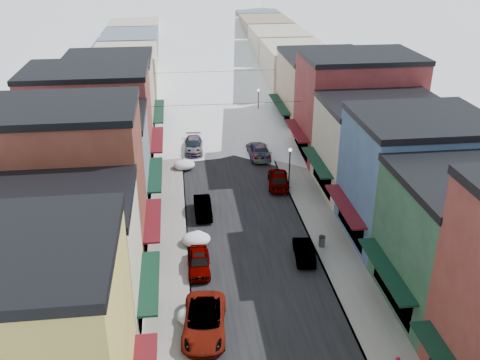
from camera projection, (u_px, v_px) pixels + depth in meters
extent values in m
cube|color=black|center=(214.00, 105.00, 78.37)|extent=(10.00, 160.00, 0.01)
cube|color=gray|center=(169.00, 107.00, 77.62)|extent=(3.20, 160.00, 0.15)
cube|color=gray|center=(258.00, 103.00, 79.06)|extent=(3.20, 160.00, 0.15)
cube|color=slate|center=(179.00, 106.00, 77.79)|extent=(0.10, 160.00, 0.15)
cube|color=slate|center=(248.00, 104.00, 78.89)|extent=(0.10, 160.00, 0.15)
cube|color=#DBC150|center=(15.00, 359.00, 24.19)|extent=(10.00, 8.50, 11.00)
cube|color=beige|center=(54.00, 271.00, 32.26)|extent=(10.00, 8.00, 9.00)
cube|color=black|center=(42.00, 201.00, 30.26)|extent=(10.20, 8.20, 0.50)
cube|color=black|center=(149.00, 282.00, 33.42)|extent=(1.20, 6.80, 0.15)
cube|color=maroon|center=(65.00, 191.00, 38.78)|extent=(11.00, 8.00, 12.00)
cube|color=black|center=(53.00, 108.00, 36.15)|extent=(11.20, 8.20, 0.50)
cube|color=#530E16|center=(153.00, 220.00, 40.62)|extent=(1.20, 6.80, 0.15)
cube|color=slate|center=(91.00, 167.00, 47.23)|extent=(10.00, 9.00, 8.50)
cube|color=black|center=(84.00, 118.00, 45.33)|extent=(10.20, 9.20, 0.50)
cube|color=black|center=(155.00, 174.00, 48.28)|extent=(1.20, 7.65, 0.15)
cube|color=maroon|center=(91.00, 123.00, 54.80)|extent=(12.00, 9.00, 10.50)
cube|color=black|center=(85.00, 70.00, 52.49)|extent=(12.20, 9.20, 0.50)
cube|color=#530E16|center=(157.00, 139.00, 56.38)|extent=(1.20, 7.65, 0.15)
cube|color=tan|center=(111.00, 100.00, 64.13)|extent=(10.00, 11.00, 9.50)
cube|color=black|center=(107.00, 59.00, 62.02)|extent=(10.20, 11.20, 0.50)
cube|color=black|center=(159.00, 111.00, 65.39)|extent=(1.20, 9.35, 0.15)
cube|color=#224832|center=(471.00, 247.00, 34.69)|extent=(10.00, 9.00, 9.00)
cube|color=black|center=(386.00, 270.00, 34.63)|extent=(1.20, 7.65, 0.15)
cube|color=#345277|center=(415.00, 182.00, 42.58)|extent=(10.00, 9.00, 10.00)
cube|color=black|center=(424.00, 119.00, 40.37)|extent=(10.20, 9.20, 0.50)
cube|color=#530E16|center=(345.00, 206.00, 42.73)|extent=(1.20, 7.65, 0.15)
cube|color=#B3AC90|center=(380.00, 149.00, 51.06)|extent=(11.00, 9.00, 8.50)
cube|color=black|center=(385.00, 103.00, 49.17)|extent=(11.20, 9.20, 0.50)
cube|color=black|center=(317.00, 162.00, 50.84)|extent=(1.20, 7.65, 0.15)
cube|color=maroon|center=(356.00, 108.00, 58.69)|extent=(12.00, 9.00, 11.00)
cube|color=black|center=(361.00, 56.00, 56.27)|extent=(12.20, 9.20, 0.50)
cube|color=#530E16|center=(296.00, 130.00, 58.94)|extent=(1.20, 7.65, 0.15)
cube|color=tan|center=(323.00, 93.00, 68.01)|extent=(10.00, 11.00, 9.00)
cube|color=black|center=(325.00, 55.00, 66.01)|extent=(10.20, 11.20, 0.50)
cube|color=black|center=(279.00, 104.00, 67.95)|extent=(1.20, 9.35, 0.15)
cube|color=gray|center=(126.00, 78.00, 77.12)|extent=(9.00, 13.00, 8.00)
cube|color=gray|center=(296.00, 73.00, 79.85)|extent=(9.00, 13.00, 8.00)
cube|color=gray|center=(132.00, 57.00, 89.73)|extent=(9.00, 13.00, 8.00)
cube|color=gray|center=(278.00, 54.00, 92.46)|extent=(9.00, 13.00, 8.00)
cube|color=gray|center=(136.00, 42.00, 102.34)|extent=(9.00, 13.00, 8.00)
cube|color=gray|center=(265.00, 39.00, 105.06)|extent=(9.00, 13.00, 8.00)
cube|color=gray|center=(140.00, 30.00, 114.95)|extent=(9.00, 13.00, 8.00)
cube|color=gray|center=(255.00, 28.00, 117.67)|extent=(9.00, 13.00, 8.00)
cylinder|color=black|center=(227.00, 104.00, 57.75)|extent=(16.40, 0.04, 0.04)
cylinder|color=black|center=(216.00, 72.00, 71.26)|extent=(16.40, 0.04, 0.04)
imported|color=silver|center=(204.00, 322.00, 33.62)|extent=(3.23, 6.00, 1.60)
imported|color=#A9ABB2|center=(199.00, 262.00, 39.87)|extent=(1.75, 4.16, 1.40)
imported|color=black|center=(203.00, 207.00, 47.79)|extent=(1.53, 4.26, 1.40)
imported|color=#A0A4A8|center=(194.00, 145.00, 61.64)|extent=(2.29, 5.22, 1.49)
imported|color=black|center=(304.00, 251.00, 41.36)|extent=(1.80, 4.13, 1.32)
imported|color=#9DA1A6|center=(278.00, 178.00, 53.08)|extent=(2.63, 5.18, 1.69)
imported|color=black|center=(258.00, 150.00, 60.10)|extent=(2.36, 5.61, 1.62)
imported|color=#929499|center=(211.00, 113.00, 72.74)|extent=(1.82, 4.16, 1.40)
imported|color=silver|center=(219.00, 96.00, 79.76)|extent=(2.95, 5.96, 1.62)
sphere|color=#A90914|center=(398.00, 359.00, 30.66)|extent=(0.26, 0.26, 0.26)
cylinder|color=#515356|center=(322.00, 242.00, 42.76)|extent=(0.49, 0.49, 0.85)
cylinder|color=black|center=(322.00, 237.00, 42.57)|extent=(0.53, 0.53, 0.06)
cylinder|color=black|center=(289.00, 187.00, 52.72)|extent=(0.29, 0.29, 0.10)
cylinder|color=black|center=(289.00, 170.00, 51.93)|extent=(0.12, 0.12, 3.88)
sphere|color=white|center=(290.00, 150.00, 51.05)|extent=(0.35, 0.35, 0.35)
cylinder|color=black|center=(258.00, 119.00, 71.98)|extent=(0.29, 0.29, 0.10)
cylinder|color=black|center=(258.00, 106.00, 71.18)|extent=(0.12, 0.12, 3.90)
sphere|color=white|center=(258.00, 90.00, 70.30)|extent=(0.35, 0.35, 0.35)
ellipsoid|color=white|center=(194.00, 315.00, 34.68)|extent=(2.24, 1.89, 0.95)
ellipsoid|color=white|center=(197.00, 306.00, 35.88)|extent=(0.96, 0.86, 0.48)
ellipsoid|color=white|center=(196.00, 239.00, 43.23)|extent=(2.33, 1.97, 0.99)
ellipsoid|color=white|center=(198.00, 234.00, 44.44)|extent=(1.00, 0.90, 0.50)
ellipsoid|color=white|center=(184.00, 165.00, 57.08)|extent=(2.29, 1.93, 0.97)
ellipsoid|color=white|center=(186.00, 163.00, 58.28)|extent=(0.98, 0.88, 0.49)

